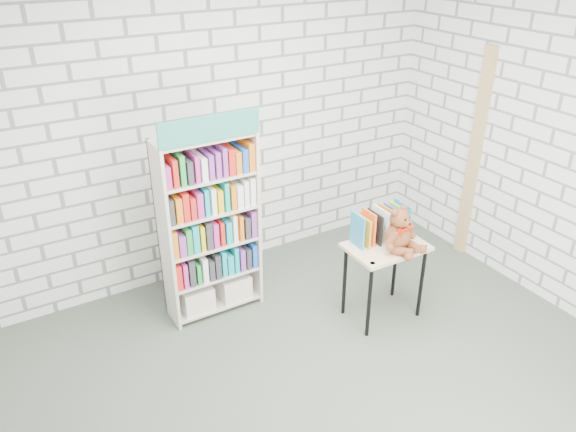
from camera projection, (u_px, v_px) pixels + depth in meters
ground at (338, 385)px, 4.17m from camera, size 4.50×4.50×0.00m
room_shell at (350, 161)px, 3.34m from camera, size 4.52×4.02×2.81m
bookshelf at (209, 225)px, 4.65m from camera, size 0.80×0.31×1.80m
display_table at (385, 255)px, 4.65m from camera, size 0.66×0.46×0.70m
table_books at (380, 226)px, 4.63m from camera, size 0.46×0.21×0.27m
teddy_bear at (401, 233)px, 4.48m from camera, size 0.34×0.33×0.37m
door_trim at (474, 156)px, 5.41m from camera, size 0.05×0.12×2.10m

